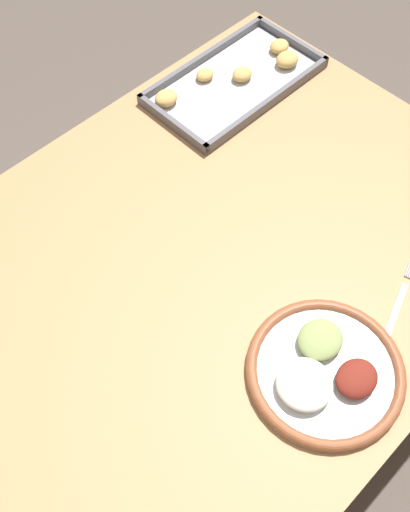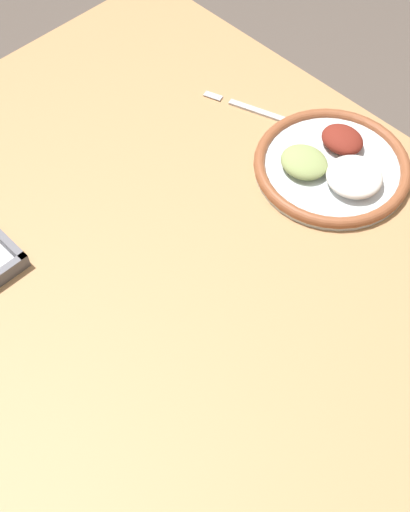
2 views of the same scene
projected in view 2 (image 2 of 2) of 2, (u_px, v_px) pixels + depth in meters
The scene contains 4 objects.
ground_plane at pixel (204, 439), 1.74m from camera, with size 8.00×8.00×0.00m, color #564C44.
dining_table at pixel (204, 299), 1.21m from camera, with size 1.28×0.93×0.75m.
dinner_plate at pixel (333, 166), 1.23m from camera, with size 0.27×0.27×0.05m.
fork at pixel (258, 111), 1.32m from camera, with size 0.19×0.08×0.00m.
Camera 2 is at (-0.46, 0.44, 1.68)m, focal length 50.00 mm.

